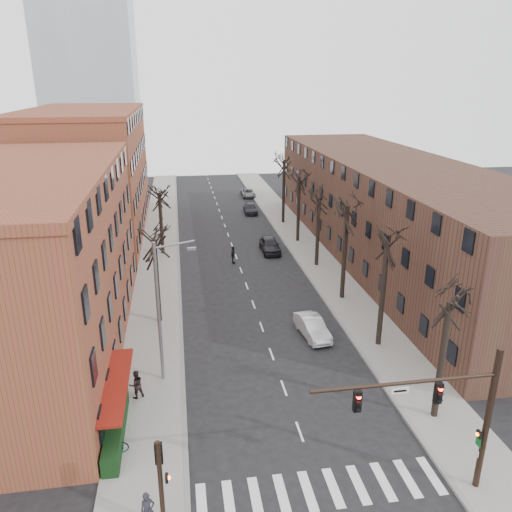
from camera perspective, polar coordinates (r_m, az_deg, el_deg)
name	(u,v)px	position (r m, az deg, el deg)	size (l,w,h in m)	color
ground	(321,489)	(25.21, 7.40, -24.93)	(160.00, 160.00, 0.00)	black
sidewalk_left	(160,251)	(55.04, -10.97, 0.60)	(4.00, 90.00, 0.15)	gray
sidewalk_right	(303,244)	(56.68, 5.40, 1.43)	(4.00, 90.00, 0.15)	gray
building_left_near	(21,269)	(35.67, -25.27, -1.39)	(12.00, 26.00, 12.00)	brown
building_left_far	(89,174)	(62.88, -18.57, 8.83)	(12.00, 28.00, 14.00)	brown
building_right	(392,209)	(53.39, 15.28, 5.19)	(12.00, 50.00, 10.00)	#462D21
office_tower	(84,12)	(113.98, -19.04, 24.82)	(18.00, 18.00, 60.00)	#B2B7BF
awning_left	(121,425)	(29.29, -15.18, -18.19)	(1.20, 7.00, 0.15)	maroon
hedge	(116,428)	(28.12, -15.71, -18.37)	(0.80, 6.00, 1.00)	black
tree_right_a	(434,417)	(30.55, 19.64, -16.95)	(5.20, 5.20, 10.00)	black
tree_right_b	(378,345)	(36.54, 13.75, -9.88)	(5.20, 5.20, 10.80)	black
tree_right_c	(342,299)	(43.19, 9.76, -4.82)	(5.20, 5.20, 11.60)	black
tree_right_d	(316,266)	(50.23, 6.91, -1.12)	(5.20, 5.20, 10.00)	black
tree_right_e	(298,242)	(57.53, 4.77, 1.65)	(5.20, 5.20, 10.80)	black
tree_right_f	(283,223)	(64.99, 3.11, 3.79)	(5.20, 5.20, 11.60)	black
tree_left_a	(160,322)	(39.33, -10.93, -7.43)	(5.20, 5.20, 9.50)	black
tree_left_b	(163,254)	(54.10, -10.56, 0.21)	(5.20, 5.20, 9.50)	black
signal_mast_arm	(456,410)	(23.64, 21.93, -16.02)	(8.14, 0.30, 7.20)	black
signal_pole_left	(161,478)	(22.08, -10.85, -23.62)	(0.47, 0.44, 4.40)	black
streetlight	(161,307)	(29.93, -10.78, -5.70)	(2.45, 0.22, 9.03)	slate
silver_sedan	(312,327)	(36.63, 6.45, -8.08)	(1.47, 4.22, 1.39)	silver
parked_car_near	(270,245)	(53.72, 1.60, 1.30)	(1.88, 4.68, 1.60)	black
parked_car_mid	(250,209)	(69.73, -0.64, 5.45)	(1.77, 4.35, 1.26)	black
parked_car_far	(248,193)	(79.70, -0.92, 7.22)	(2.01, 4.36, 1.21)	slate
pedestrian_a	(148,510)	(23.32, -12.27, -26.50)	(0.60, 0.39, 1.64)	#22222A
pedestrian_b	(136,384)	(30.46, -13.55, -14.07)	(0.84, 0.65, 1.72)	black
pedestrian_crossing	(233,255)	(50.32, -2.64, 0.13)	(1.06, 0.44, 1.81)	black
bicycle	(111,445)	(27.21, -16.19, -20.07)	(0.58, 1.66, 0.87)	gray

